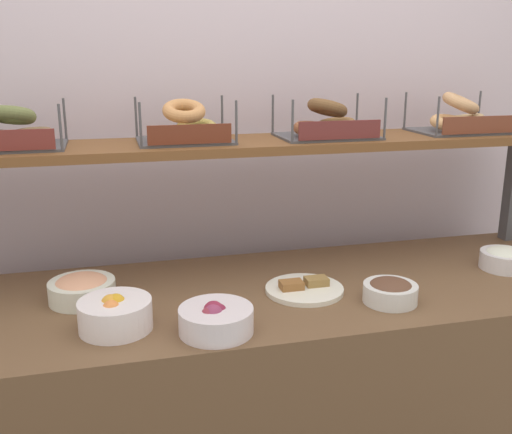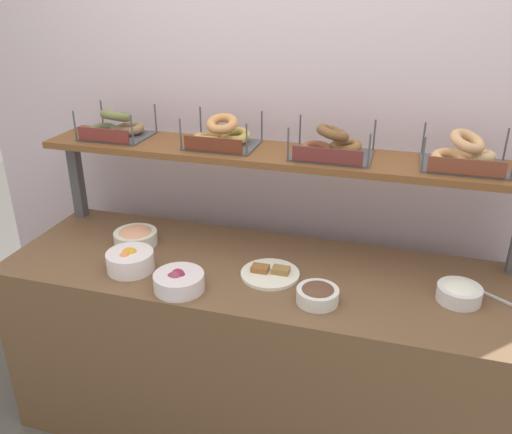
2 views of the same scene
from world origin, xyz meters
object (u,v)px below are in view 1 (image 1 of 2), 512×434
at_px(bagel_basket_poppy, 13,133).
at_px(bowl_chocolate_spread, 390,291).
at_px(bagel_basket_sesame, 184,127).
at_px(bowl_beet_salad, 216,319).
at_px(serving_spoon_near_plate, 512,257).
at_px(bowl_fruit_salad, 115,314).
at_px(bagel_basket_plain, 459,119).
at_px(bowl_cream_cheese, 505,258).
at_px(bagel_basket_cinnamon_raisin, 327,124).
at_px(bowl_lox_spread, 82,288).
at_px(serving_plate_white, 304,288).

bearing_deg(bagel_basket_poppy, bowl_chocolate_spread, -23.51).
bearing_deg(bagel_basket_sesame, bowl_beet_salad, -90.14).
height_order(bowl_chocolate_spread, serving_spoon_near_plate, bowl_chocolate_spread).
bearing_deg(bagel_basket_poppy, bagel_basket_sesame, 0.16).
bearing_deg(bowl_fruit_salad, bagel_basket_plain, 18.98).
bearing_deg(serving_spoon_near_plate, bowl_cream_cheese, -139.06).
bearing_deg(serving_spoon_near_plate, bagel_basket_cinnamon_raisin, 162.45).
bearing_deg(bowl_lox_spread, serving_plate_white, -8.57).
xyz_separation_m(bowl_lox_spread, bagel_basket_sesame, (0.35, 0.22, 0.44)).
relative_size(bowl_lox_spread, bagel_basket_cinnamon_raisin, 0.59).
distance_m(bowl_chocolate_spread, serving_spoon_near_plate, 0.65).
height_order(bagel_basket_cinnamon_raisin, bagel_basket_plain, bagel_basket_plain).
height_order(bowl_cream_cheese, bowl_lox_spread, bowl_lox_spread).
height_order(bowl_beet_salad, serving_plate_white, bowl_beet_salad).
bearing_deg(serving_spoon_near_plate, serving_plate_white, -172.78).
bearing_deg(bagel_basket_cinnamon_raisin, serving_plate_white, -119.63).
xyz_separation_m(bowl_beet_salad, bagel_basket_plain, (1.01, 0.52, 0.44)).
relative_size(bagel_basket_poppy, bagel_basket_cinnamon_raisin, 0.91).
relative_size(bagel_basket_sesame, bagel_basket_plain, 0.93).
bearing_deg(serving_spoon_near_plate, bowl_fruit_salad, -170.98).
distance_m(bagel_basket_cinnamon_raisin, bagel_basket_plain, 0.52).
relative_size(bagel_basket_poppy, bagel_basket_sesame, 0.98).
relative_size(bowl_beet_salad, bagel_basket_poppy, 0.66).
bearing_deg(bowl_fruit_salad, serving_spoon_near_plate, 9.02).
bearing_deg(bagel_basket_cinnamon_raisin, bagel_basket_poppy, 179.18).
height_order(bowl_fruit_salad, serving_spoon_near_plate, bowl_fruit_salad).
height_order(bowl_chocolate_spread, bagel_basket_poppy, bagel_basket_poppy).
bearing_deg(bagel_basket_cinnamon_raisin, bowl_beet_salad, -133.90).
height_order(bowl_cream_cheese, bowl_chocolate_spread, bowl_cream_cheese).
bearing_deg(bowl_beet_salad, bagel_basket_poppy, 134.85).
distance_m(serving_plate_white, bagel_basket_plain, 0.90).
bearing_deg(bowl_fruit_salad, bagel_basket_cinnamon_raisin, 29.68).
xyz_separation_m(bagel_basket_poppy, bagel_basket_cinnamon_raisin, (1.01, -0.01, 0.00)).
relative_size(bowl_beet_salad, bagel_basket_sesame, 0.65).
xyz_separation_m(serving_plate_white, bagel_basket_sesame, (-0.31, 0.32, 0.47)).
height_order(serving_plate_white, bagel_basket_cinnamon_raisin, bagel_basket_cinnamon_raisin).
bearing_deg(bagel_basket_sesame, bagel_basket_cinnamon_raisin, -1.88).
height_order(bagel_basket_sesame, bagel_basket_plain, bagel_basket_plain).
xyz_separation_m(bowl_lox_spread, bowl_beet_salad, (0.35, -0.30, -0.00)).
height_order(bowl_cream_cheese, bagel_basket_plain, bagel_basket_plain).
xyz_separation_m(bowl_chocolate_spread, bowl_lox_spread, (-0.88, 0.24, 0.00)).
bearing_deg(bowl_lox_spread, serving_spoon_near_plate, 0.17).
xyz_separation_m(bagel_basket_poppy, bagel_basket_sesame, (0.52, 0.00, 0.00)).
height_order(serving_plate_white, bagel_basket_poppy, bagel_basket_poppy).
distance_m(bowl_chocolate_spread, bagel_basket_plain, 0.79).
relative_size(bowl_chocolate_spread, bowl_fruit_salad, 0.82).
bearing_deg(serving_plate_white, bowl_cream_cheese, 1.91).
distance_m(bowl_fruit_salad, serving_plate_white, 0.58).
bearing_deg(bagel_basket_cinnamon_raisin, bowl_cream_cheese, -27.15).
distance_m(bowl_beet_salad, bagel_basket_plain, 1.22).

